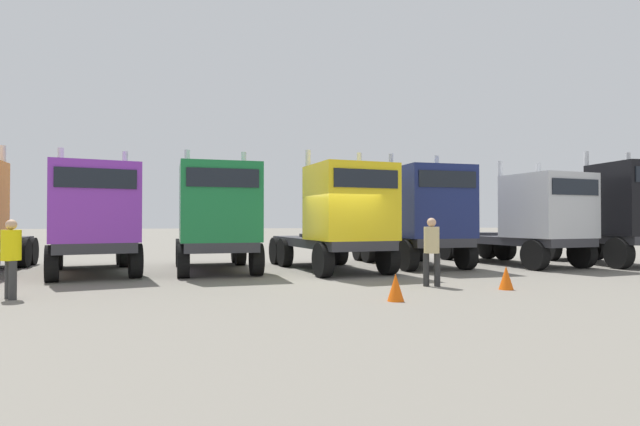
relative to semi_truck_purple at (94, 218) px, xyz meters
The scene contains 11 objects.
ground 7.81m from the semi_truck_purple, 14.69° to the right, with size 200.00×200.00×0.00m, color slate.
semi_truck_purple is the anchor object (origin of this frame).
semi_truck_green 3.76m from the semi_truck_purple, ahead, with size 3.15×6.34×4.09m.
semi_truck_yellow 7.79m from the semi_truck_purple, ahead, with size 3.60×6.56×4.08m.
semi_truck_navy 11.11m from the semi_truck_purple, ahead, with size 3.02×6.22×4.21m.
semi_truck_silver 15.34m from the semi_truck_purple, ahead, with size 3.65×6.58×3.98m.
semi_truck_black 18.84m from the semi_truck_purple, ahead, with size 2.59×6.16×4.43m.
visitor_in_hivis 4.67m from the semi_truck_purple, 97.19° to the right, with size 0.56×0.56×1.74m.
visitor_with_camera 10.27m from the semi_truck_purple, 24.75° to the right, with size 0.51×0.51×1.79m.
traffic_cone_near 10.02m from the semi_truck_purple, 40.07° to the right, with size 0.36×0.36×0.59m, color #F2590C.
traffic_cone_mid 12.15m from the semi_truck_purple, 25.52° to the right, with size 0.36×0.36×0.58m, color #F2590C.
Camera 1 is at (-3.32, -14.55, 1.71)m, focal length 27.91 mm.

